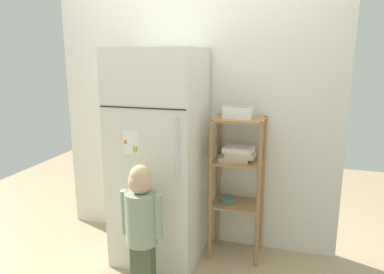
{
  "coord_description": "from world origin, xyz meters",
  "views": [
    {
      "loc": [
        0.87,
        -2.65,
        1.69
      ],
      "look_at": [
        0.09,
        0.02,
        1.05
      ],
      "focal_mm": 33.71,
      "sensor_mm": 36.0,
      "label": 1
    }
  ],
  "objects_px": {
    "child_standing": "(142,217)",
    "pantry_shelf_unit": "(237,170)",
    "refrigerator": "(160,156)",
    "fruit_bin": "(239,113)"
  },
  "relations": [
    {
      "from": "child_standing",
      "to": "pantry_shelf_unit",
      "type": "height_order",
      "value": "pantry_shelf_unit"
    },
    {
      "from": "refrigerator",
      "to": "fruit_bin",
      "type": "height_order",
      "value": "refrigerator"
    },
    {
      "from": "child_standing",
      "to": "pantry_shelf_unit",
      "type": "distance_m",
      "value": 0.91
    },
    {
      "from": "pantry_shelf_unit",
      "to": "fruit_bin",
      "type": "height_order",
      "value": "fruit_bin"
    },
    {
      "from": "refrigerator",
      "to": "fruit_bin",
      "type": "xyz_separation_m",
      "value": [
        0.62,
        0.17,
        0.36
      ]
    },
    {
      "from": "fruit_bin",
      "to": "child_standing",
      "type": "bearing_deg",
      "value": -127.47
    },
    {
      "from": "pantry_shelf_unit",
      "to": "fruit_bin",
      "type": "relative_size",
      "value": 5.34
    },
    {
      "from": "child_standing",
      "to": "fruit_bin",
      "type": "distance_m",
      "value": 1.11
    },
    {
      "from": "child_standing",
      "to": "refrigerator",
      "type": "bearing_deg",
      "value": 97.33
    },
    {
      "from": "child_standing",
      "to": "fruit_bin",
      "type": "relative_size",
      "value": 4.31
    }
  ]
}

